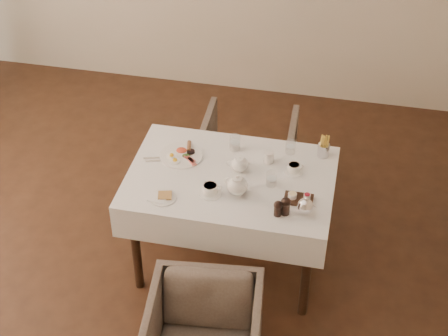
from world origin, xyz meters
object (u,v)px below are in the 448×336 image
table (231,190)px  breakfast_plate (182,155)px  teapot_centre (240,163)px  armchair_far (248,157)px

table → breakfast_plate: size_ratio=4.58×
breakfast_plate → teapot_centre: size_ratio=1.87×
armchair_far → breakfast_plate: bearing=61.0°
armchair_far → teapot_centre: teapot_centre is taller
table → teapot_centre: 0.19m
breakfast_plate → armchair_far: bearing=76.6°
breakfast_plate → table: bearing=-7.5°
table → breakfast_plate: breakfast_plate is taller
armchair_far → teapot_centre: 0.87m
teapot_centre → armchair_far: bearing=90.1°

